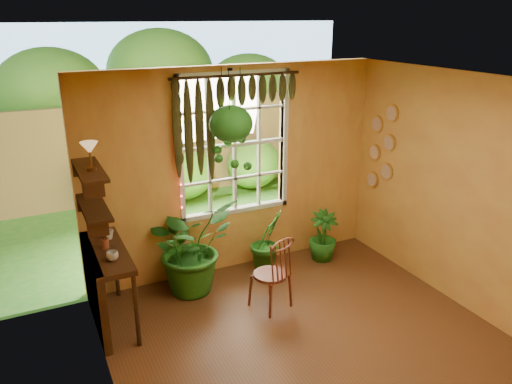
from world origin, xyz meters
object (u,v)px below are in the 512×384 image
at_px(windsor_chair, 272,284).
at_px(potted_plant_mid, 267,241).
at_px(counter_ledge, 99,281).
at_px(potted_plant_left, 191,246).
at_px(hanging_basket, 231,129).

relative_size(windsor_chair, potted_plant_mid, 1.24).
xyz_separation_m(counter_ledge, potted_plant_mid, (2.22, 0.33, -0.12)).
height_order(potted_plant_left, potted_plant_mid, potted_plant_left).
height_order(counter_ledge, windsor_chair, windsor_chair).
height_order(windsor_chair, potted_plant_left, potted_plant_left).
xyz_separation_m(potted_plant_left, potted_plant_mid, (1.07, 0.04, -0.16)).
bearing_deg(potted_plant_left, windsor_chair, -48.48).
height_order(counter_ledge, hanging_basket, hanging_basket).
bearing_deg(potted_plant_mid, potted_plant_left, -178.07).
height_order(windsor_chair, hanging_basket, hanging_basket).
xyz_separation_m(windsor_chair, potted_plant_mid, (0.36, 0.84, 0.12)).
bearing_deg(windsor_chair, potted_plant_left, 112.78).
bearing_deg(hanging_basket, potted_plant_left, -173.48).
bearing_deg(potted_plant_left, counter_ledge, -165.54).
height_order(counter_ledge, potted_plant_mid, counter_ledge).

